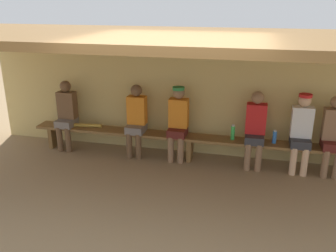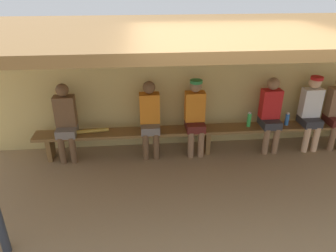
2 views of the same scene
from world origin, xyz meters
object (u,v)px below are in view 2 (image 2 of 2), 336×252
(bench, at_px, (207,132))
(player_near_post, at_px, (150,116))
(player_in_white, at_px, (66,119))
(player_rightmost, at_px, (271,112))
(water_bottle_green, at_px, (287,119))
(player_leftmost, at_px, (311,109))
(water_bottle_clear, at_px, (249,120))
(player_in_red, at_px, (195,114))
(baseball_bat, at_px, (87,131))

(bench, bearing_deg, player_near_post, 179.83)
(player_in_white, relative_size, player_rightmost, 1.00)
(water_bottle_green, bearing_deg, player_leftmost, -0.97)
(player_in_white, height_order, player_rightmost, same)
(water_bottle_green, distance_m, water_bottle_clear, 0.70)
(player_in_white, bearing_deg, water_bottle_green, 0.11)
(player_in_white, distance_m, player_rightmost, 3.54)
(water_bottle_green, xyz_separation_m, water_bottle_clear, (-0.70, 0.00, 0.02))
(water_bottle_green, bearing_deg, water_bottle_clear, 179.84)
(player_in_red, bearing_deg, water_bottle_clear, 0.53)
(player_in_white, relative_size, water_bottle_green, 5.72)
(bench, distance_m, player_near_post, 1.07)
(player_near_post, height_order, baseball_bat, player_near_post)
(player_leftmost, xyz_separation_m, water_bottle_clear, (-1.12, 0.01, -0.16))
(water_bottle_clear, bearing_deg, player_rightmost, -1.46)
(player_in_red, bearing_deg, player_rightmost, -0.02)
(player_in_red, relative_size, baseball_bat, 1.79)
(player_in_red, height_order, water_bottle_clear, player_in_red)
(player_near_post, distance_m, water_bottle_clear, 1.77)
(bench, xyz_separation_m, water_bottle_clear, (0.75, 0.01, 0.20))
(water_bottle_clear, bearing_deg, player_near_post, -179.69)
(player_near_post, bearing_deg, water_bottle_clear, 0.31)
(player_leftmost, relative_size, player_in_white, 1.01)
(player_in_red, relative_size, player_leftmost, 1.00)
(bench, height_order, water_bottle_clear, water_bottle_clear)
(player_leftmost, bearing_deg, water_bottle_clear, 179.54)
(bench, xyz_separation_m, player_in_red, (-0.23, 0.00, 0.36))
(player_leftmost, xyz_separation_m, player_near_post, (-2.88, -0.00, -0.02))
(bench, distance_m, water_bottle_clear, 0.78)
(water_bottle_green, bearing_deg, baseball_bat, -179.83)
(water_bottle_green, bearing_deg, player_in_red, -179.76)
(player_in_red, height_order, player_in_white, player_in_red)
(player_rightmost, bearing_deg, bench, -179.84)
(player_in_white, xyz_separation_m, player_rightmost, (3.54, 0.00, 0.00))
(bench, relative_size, player_in_white, 4.49)
(water_bottle_green, relative_size, baseball_bat, 0.31)
(player_near_post, relative_size, player_rightmost, 1.00)
(player_rightmost, relative_size, baseball_bat, 1.77)
(player_near_post, xyz_separation_m, player_in_white, (-1.41, 0.00, 0.00))
(player_near_post, relative_size, water_bottle_green, 5.72)
(player_rightmost, xyz_separation_m, water_bottle_green, (0.33, 0.01, -0.16))
(player_leftmost, height_order, water_bottle_green, player_leftmost)
(water_bottle_green, bearing_deg, player_rightmost, -178.70)
(player_in_white, bearing_deg, player_in_red, 0.01)
(bench, height_order, baseball_bat, baseball_bat)
(player_near_post, distance_m, player_rightmost, 2.13)
(water_bottle_clear, xyz_separation_m, baseball_bat, (-2.85, -0.01, -0.10))
(player_in_white, height_order, water_bottle_green, player_in_white)
(bench, xyz_separation_m, player_near_post, (-1.01, 0.00, 0.34))
(player_rightmost, bearing_deg, player_leftmost, 0.04)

